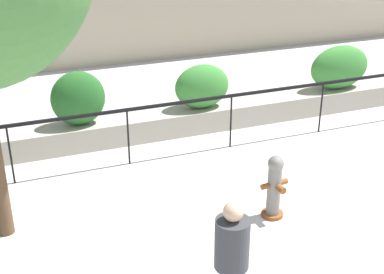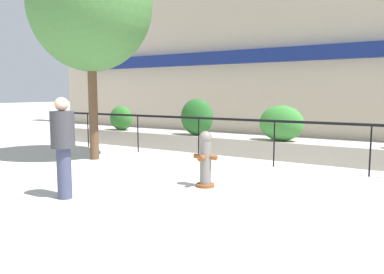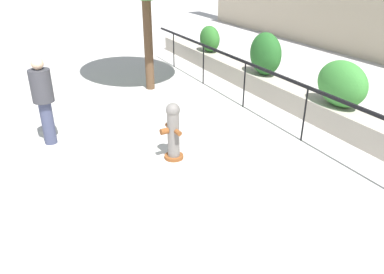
{
  "view_description": "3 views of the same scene",
  "coord_description": "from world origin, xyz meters",
  "px_view_note": "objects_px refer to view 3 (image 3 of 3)",
  "views": [
    {
      "loc": [
        -4.31,
        -4.15,
        4.77
      ],
      "look_at": [
        -1.24,
        3.87,
        0.86
      ],
      "focal_mm": 50.0,
      "sensor_mm": 36.0,
      "label": 1
    },
    {
      "loc": [
        3.01,
        -3.88,
        1.8
      ],
      "look_at": [
        -1.17,
        2.96,
        0.85
      ],
      "focal_mm": 35.0,
      "sensor_mm": 36.0,
      "label": 2
    },
    {
      "loc": [
        5.16,
        -0.1,
        3.34
      ],
      "look_at": [
        -0.11,
        2.48,
        0.54
      ],
      "focal_mm": 35.0,
      "sensor_mm": 36.0,
      "label": 3
    }
  ],
  "objects_px": {
    "pedestrian": "(43,96)",
    "hedge_bush_0": "(210,39)",
    "hedge_bush_1": "(265,54)",
    "fire_hydrant": "(173,131)",
    "hedge_bush_2": "(342,84)"
  },
  "relations": [
    {
      "from": "pedestrian",
      "to": "hedge_bush_0",
      "type": "bearing_deg",
      "value": 123.93
    },
    {
      "from": "hedge_bush_1",
      "to": "fire_hydrant",
      "type": "bearing_deg",
      "value": -57.17
    },
    {
      "from": "hedge_bush_0",
      "to": "hedge_bush_1",
      "type": "relative_size",
      "value": 0.83
    },
    {
      "from": "hedge_bush_2",
      "to": "pedestrian",
      "type": "xyz_separation_m",
      "value": [
        -1.93,
        -5.68,
        0.0
      ]
    },
    {
      "from": "pedestrian",
      "to": "fire_hydrant",
      "type": "bearing_deg",
      "value": 49.51
    },
    {
      "from": "hedge_bush_0",
      "to": "pedestrian",
      "type": "xyz_separation_m",
      "value": [
        3.82,
        -5.68,
        0.06
      ]
    },
    {
      "from": "fire_hydrant",
      "to": "hedge_bush_1",
      "type": "bearing_deg",
      "value": 122.83
    },
    {
      "from": "hedge_bush_0",
      "to": "hedge_bush_1",
      "type": "xyz_separation_m",
      "value": [
        3.08,
        0.0,
        0.14
      ]
    },
    {
      "from": "fire_hydrant",
      "to": "pedestrian",
      "type": "relative_size",
      "value": 0.62
    },
    {
      "from": "fire_hydrant",
      "to": "pedestrian",
      "type": "height_order",
      "value": "pedestrian"
    },
    {
      "from": "hedge_bush_2",
      "to": "fire_hydrant",
      "type": "height_order",
      "value": "hedge_bush_2"
    },
    {
      "from": "fire_hydrant",
      "to": "pedestrian",
      "type": "bearing_deg",
      "value": -130.49
    },
    {
      "from": "hedge_bush_0",
      "to": "hedge_bush_2",
      "type": "distance_m",
      "value": 5.75
    },
    {
      "from": "hedge_bush_0",
      "to": "hedge_bush_1",
      "type": "distance_m",
      "value": 3.08
    },
    {
      "from": "hedge_bush_0",
      "to": "hedge_bush_1",
      "type": "height_order",
      "value": "hedge_bush_1"
    }
  ]
}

